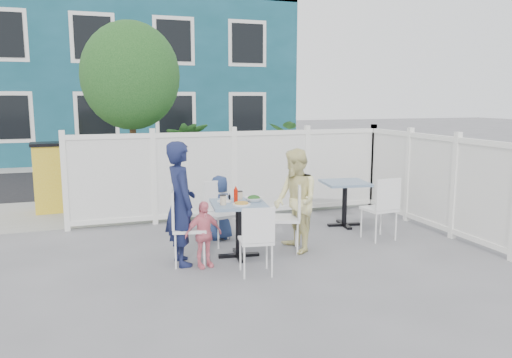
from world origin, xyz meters
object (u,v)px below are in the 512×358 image
object	(u,v)px
toddler	(203,234)
chair_near	(257,236)
chair_back	(220,207)
boy	(220,208)
utility_cabinet	(53,179)
chair_right	(290,212)
woman	(296,201)
man	(181,203)
main_table	(239,215)
spare_table	(345,192)
chair_left	(183,221)

from	to	relation	value
toddler	chair_near	bearing A→B (deg)	-56.77
chair_back	boy	world-z (taller)	boy
utility_cabinet	chair_back	world-z (taller)	utility_cabinet
chair_right	woman	bearing A→B (deg)	-103.62
chair_right	chair_near	xyz separation A→B (m)	(-0.79, -0.83, -0.06)
chair_back	man	distance (m)	1.10
chair_back	man	bearing A→B (deg)	31.05
chair_right	woman	size ratio (longest dim) A/B	0.66
main_table	toddler	distance (m)	0.63
spare_table	man	bearing A→B (deg)	-160.24
man	woman	distance (m)	1.65
main_table	chair_back	world-z (taller)	chair_back
utility_cabinet	main_table	xyz separation A→B (m)	(2.60, -3.83, -0.05)
spare_table	chair_near	xyz separation A→B (m)	(-2.23, -1.86, -0.09)
chair_near	boy	bearing A→B (deg)	99.02
chair_near	woman	world-z (taller)	woman
man	toddler	world-z (taller)	man
chair_back	boy	bearing A→B (deg)	-117.56
chair_right	chair_near	size ratio (longest dim) A/B	1.11
main_table	chair_near	world-z (taller)	chair_near
chair_near	toddler	xyz separation A→B (m)	(-0.56, 0.54, -0.08)
chair_right	man	world-z (taller)	man
boy	chair_left	bearing A→B (deg)	48.75
main_table	spare_table	distance (m)	2.46
spare_table	chair_right	xyz separation A→B (m)	(-1.44, -1.03, -0.03)
main_table	woman	world-z (taller)	woman
chair_back	woman	size ratio (longest dim) A/B	0.64
boy	toddler	xyz separation A→B (m)	(-0.53, -1.19, -0.07)
spare_table	man	xyz separation A→B (m)	(-3.03, -1.09, 0.22)
chair_near	boy	xyz separation A→B (m)	(-0.02, 1.74, -0.01)
chair_right	man	size ratio (longest dim) A/B	0.60
chair_back	woman	distance (m)	1.20
toddler	chair_right	bearing A→B (deg)	-0.46
chair_near	chair_back	bearing A→B (deg)	100.71
chair_near	toddler	bearing A→B (deg)	143.92
chair_right	chair_back	xyz separation A→B (m)	(-0.85, 0.71, -0.02)
boy	main_table	bearing A→B (deg)	87.77
chair_back	chair_near	bearing A→B (deg)	77.20
chair_near	boy	world-z (taller)	boy
woman	toddler	bearing A→B (deg)	-81.05
boy	woman	bearing A→B (deg)	128.82
woman	spare_table	bearing A→B (deg)	126.90
utility_cabinet	spare_table	distance (m)	5.56
main_table	chair_left	distance (m)	0.79
toddler	main_table	bearing A→B (deg)	12.37
main_table	chair_right	bearing A→B (deg)	2.04
utility_cabinet	chair_right	world-z (taller)	utility_cabinet
chair_near	utility_cabinet	bearing A→B (deg)	127.53
man	woman	bearing A→B (deg)	-95.10
chair_right	woman	xyz separation A→B (m)	(0.06, -0.04, 0.17)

